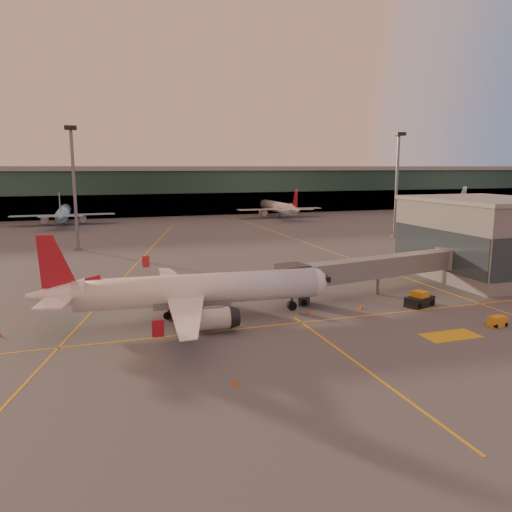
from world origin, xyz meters
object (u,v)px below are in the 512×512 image
object	(u,v)px
gpu_cart	(498,321)
catering_truck	(181,296)
pushback_tug	(420,300)
main_airplane	(190,291)

from	to	relation	value
gpu_cart	catering_truck	bearing A→B (deg)	150.57
catering_truck	pushback_tug	xyz separation A→B (m)	(29.34, -5.02, -1.64)
catering_truck	main_airplane	bearing A→B (deg)	-42.75
main_airplane	catering_truck	xyz separation A→B (m)	(-0.72, 1.46, -0.93)
gpu_cart	pushback_tug	size ratio (longest dim) A/B	0.48
pushback_tug	gpu_cart	bearing A→B (deg)	-90.95
main_airplane	pushback_tug	distance (m)	28.96
main_airplane	pushback_tug	bearing A→B (deg)	-2.96
catering_truck	gpu_cart	xyz separation A→B (m)	(32.49, -14.60, -1.88)
gpu_cart	main_airplane	bearing A→B (deg)	152.29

